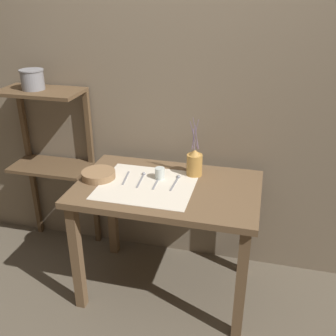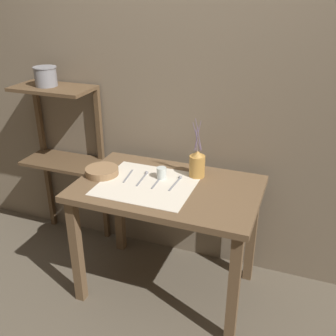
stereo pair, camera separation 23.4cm
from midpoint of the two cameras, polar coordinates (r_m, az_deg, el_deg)
ground_plane at (r=2.85m, az=2.35°, el=-16.92°), size 12.00×12.00×0.00m
stone_wall_back at (r=2.66m, az=6.02°, el=9.55°), size 7.00×0.06×2.40m
wooden_table at (r=2.45m, az=2.63°, el=-5.15°), size 1.12×0.71×0.80m
wooden_shelf_unit at (r=2.99m, az=-12.98°, el=4.32°), size 0.56×0.31×1.27m
linen_cloth at (r=2.40m, az=-0.25°, el=-2.42°), size 0.57×0.50×0.00m
pitcher_with_flowers at (r=2.49m, az=6.94°, el=0.46°), size 0.10×0.10×0.39m
wooden_bowl at (r=2.53m, az=-6.98°, el=-0.56°), size 0.21×0.21×0.05m
glass_tumbler_near at (r=2.46m, az=1.76°, el=-0.79°), size 0.06×0.06×0.07m
fork_outer at (r=2.50m, az=-3.16°, el=-1.23°), size 0.04×0.18×0.00m
spoon_outer at (r=2.50m, az=-0.74°, el=-1.13°), size 0.03×0.20×0.02m
fork_inner at (r=2.42m, az=1.15°, el=-2.11°), size 0.02×0.18×0.00m
spoon_inner at (r=2.45m, az=4.21°, el=-1.82°), size 0.03×0.20×0.02m
metal_pot_large at (r=2.86m, az=-15.10°, el=12.76°), size 0.16×0.16×0.13m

